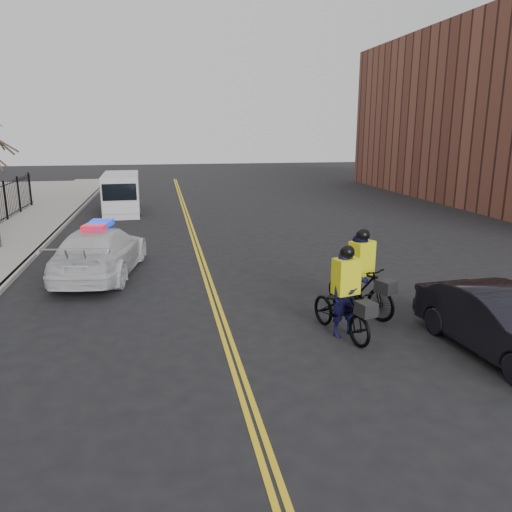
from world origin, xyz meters
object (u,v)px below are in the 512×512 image
object	(u,v)px
dark_sedan	(501,323)
cyclist_far	(361,281)
cyclist_near	(345,305)
police_cruiser	(100,251)
cargo_van	(122,194)

from	to	relation	value
dark_sedan	cyclist_far	bearing A→B (deg)	120.19
dark_sedan	cyclist_far	distance (m)	3.38
dark_sedan	cyclist_far	size ratio (longest dim) A/B	1.88
dark_sedan	cyclist_near	xyz separation A→B (m)	(-2.79, 1.56, 0.04)
police_cruiser	cyclist_near	world-z (taller)	cyclist_near
dark_sedan	cargo_van	size ratio (longest dim) A/B	0.80
cargo_van	cyclist_far	xyz separation A→B (m)	(7.00, -17.46, -0.19)
cyclist_near	cyclist_far	world-z (taller)	cyclist_far
dark_sedan	cargo_van	bearing A→B (deg)	109.05
cyclist_near	cargo_van	bearing A→B (deg)	93.45
police_cruiser	cyclist_near	bearing A→B (deg)	142.96
police_cruiser	cargo_van	bearing A→B (deg)	-80.71
cyclist_far	police_cruiser	bearing A→B (deg)	118.57
cargo_van	cyclist_far	bearing A→B (deg)	-70.20
cargo_van	police_cruiser	bearing A→B (deg)	-91.14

